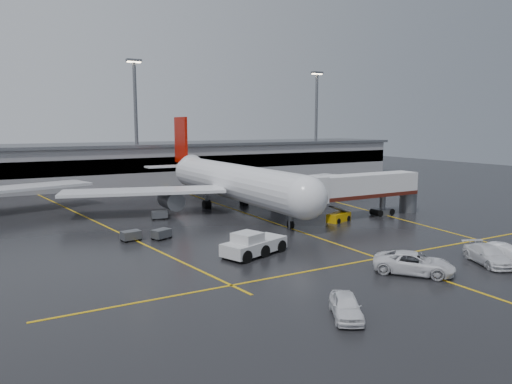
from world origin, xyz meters
TOP-DOWN VIEW (x-y plane):
  - ground at (0.00, 0.00)m, footprint 220.00×220.00m
  - apron_line_centre at (0.00, 0.00)m, footprint 0.25×90.00m
  - apron_line_stop at (0.00, -22.00)m, footprint 60.00×0.25m
  - apron_line_left at (-20.00, 10.00)m, footprint 9.99×69.35m
  - apron_line_right at (18.00, 10.00)m, footprint 7.57×69.64m
  - terminal at (0.00, 47.93)m, footprint 122.00×19.00m
  - light_mast_mid at (-5.00, 42.00)m, footprint 3.00×1.20m
  - light_mast_right at (40.00, 42.00)m, footprint 3.00×1.20m
  - main_airliner at (0.00, 9.70)m, footprint 48.80×45.60m
  - jet_bridge at (11.87, -6.00)m, footprint 19.90×3.40m
  - pushback_tractor at (-9.81, -15.22)m, footprint 7.39×4.90m
  - belt_loader at (7.82, -6.52)m, footprint 3.96×2.66m
  - service_van_a at (-0.78, -26.91)m, footprint 6.54×7.04m
  - service_van_b at (7.25, -28.22)m, footprint 4.41×6.20m
  - service_van_c at (9.31, -28.33)m, footprint 3.08×5.15m
  - service_van_d at (-11.79, -31.26)m, footprint 3.88×4.82m
  - baggage_cart_a at (-15.41, -4.57)m, footprint 2.36×2.01m
  - baggage_cart_b at (-18.54, -3.70)m, footprint 2.19×1.62m
  - baggage_cart_c at (-12.07, 6.37)m, footprint 2.20×1.63m

SIDE VIEW (x-z plane):
  - ground at x=0.00m, z-range 0.00..0.00m
  - apron_line_centre at x=0.00m, z-range 0.00..0.02m
  - apron_line_stop at x=0.00m, z-range 0.00..0.02m
  - apron_line_left at x=-20.00m, z-range 0.00..0.02m
  - apron_line_right at x=18.00m, z-range 0.00..0.02m
  - belt_loader at x=7.82m, z-range -0.59..1.73m
  - baggage_cart_a at x=-15.41m, z-range 0.07..1.19m
  - baggage_cart_b at x=-18.54m, z-range 0.07..1.19m
  - baggage_cart_c at x=-12.07m, z-range 0.07..1.19m
  - service_van_d at x=-11.79m, z-range 0.00..1.54m
  - service_van_c at x=9.31m, z-range 0.00..1.60m
  - service_van_b at x=7.25m, z-range 0.00..1.67m
  - service_van_a at x=-0.78m, z-range 0.00..1.84m
  - pushback_tractor at x=-9.81m, z-range -0.25..2.20m
  - jet_bridge at x=11.87m, z-range 0.91..6.96m
  - main_airliner at x=0.00m, z-range -2.84..11.26m
  - terminal at x=0.00m, z-range 0.02..8.62m
  - light_mast_mid at x=-5.00m, z-range 1.75..27.20m
  - light_mast_right at x=40.00m, z-range 1.75..27.20m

